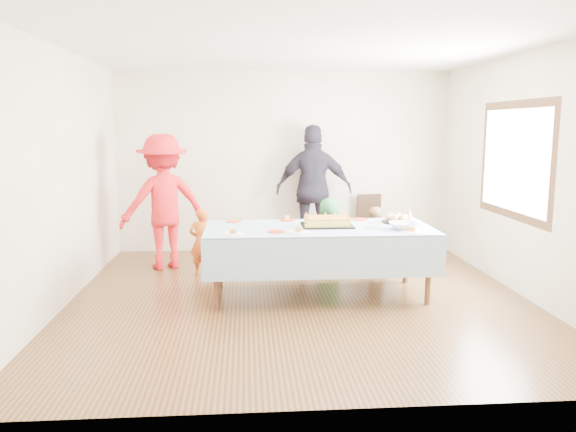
# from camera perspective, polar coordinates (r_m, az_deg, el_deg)

# --- Properties ---
(ground) EXTENTS (5.00, 5.00, 0.00)m
(ground) POSITION_cam_1_polar(r_m,az_deg,el_deg) (6.30, 1.14, -8.28)
(ground) COLOR #492714
(ground) RESTS_ON ground
(room_walls) EXTENTS (5.04, 5.04, 2.72)m
(room_walls) POSITION_cam_1_polar(r_m,az_deg,el_deg) (6.02, 1.71, 8.04)
(room_walls) COLOR beige
(room_walls) RESTS_ON ground
(party_table) EXTENTS (2.50, 1.10, 0.78)m
(party_table) POSITION_cam_1_polar(r_m,az_deg,el_deg) (6.23, 3.14, -1.62)
(party_table) COLOR #502E1B
(party_table) RESTS_ON ground
(birthday_cake) EXTENTS (0.56, 0.43, 0.10)m
(birthday_cake) POSITION_cam_1_polar(r_m,az_deg,el_deg) (6.28, 3.99, -0.60)
(birthday_cake) COLOR black
(birthday_cake) RESTS_ON party_table
(rolls_tray) EXTENTS (0.35, 0.35, 0.10)m
(rolls_tray) POSITION_cam_1_polar(r_m,az_deg,el_deg) (6.60, 10.96, -0.29)
(rolls_tray) COLOR black
(rolls_tray) RESTS_ON party_table
(punch_bowl) EXTENTS (0.31, 0.31, 0.08)m
(punch_bowl) POSITION_cam_1_polar(r_m,az_deg,el_deg) (6.19, 11.64, -0.99)
(punch_bowl) COLOR silver
(punch_bowl) RESTS_ON party_table
(party_hat) EXTENTS (0.09, 0.09, 0.15)m
(party_hat) POSITION_cam_1_polar(r_m,az_deg,el_deg) (6.83, 12.22, 0.25)
(party_hat) COLOR white
(party_hat) RESTS_ON party_table
(fork_pile) EXTENTS (0.24, 0.18, 0.07)m
(fork_pile) POSITION_cam_1_polar(r_m,az_deg,el_deg) (6.19, 8.76, -0.95)
(fork_pile) COLOR white
(fork_pile) RESTS_ON party_table
(plate_red_far_a) EXTENTS (0.17, 0.17, 0.01)m
(plate_red_far_a) POSITION_cam_1_polar(r_m,az_deg,el_deg) (6.57, -5.54, -0.54)
(plate_red_far_a) COLOR red
(plate_red_far_a) RESTS_ON party_table
(plate_red_far_b) EXTENTS (0.17, 0.17, 0.01)m
(plate_red_far_b) POSITION_cam_1_polar(r_m,az_deg,el_deg) (6.63, -0.09, -0.42)
(plate_red_far_b) COLOR red
(plate_red_far_b) RESTS_ON party_table
(plate_red_far_c) EXTENTS (0.17, 0.17, 0.01)m
(plate_red_far_c) POSITION_cam_1_polar(r_m,az_deg,el_deg) (6.56, 3.21, -0.53)
(plate_red_far_c) COLOR red
(plate_red_far_c) RESTS_ON party_table
(plate_red_far_d) EXTENTS (0.18, 0.18, 0.01)m
(plate_red_far_d) POSITION_cam_1_polar(r_m,az_deg,el_deg) (6.74, 7.34, -0.33)
(plate_red_far_d) COLOR red
(plate_red_far_d) RESTS_ON party_table
(plate_red_near) EXTENTS (0.18, 0.18, 0.01)m
(plate_red_near) POSITION_cam_1_polar(r_m,az_deg,el_deg) (5.92, -1.20, -1.58)
(plate_red_near) COLOR red
(plate_red_near) RESTS_ON party_table
(plate_white_left) EXTENTS (0.22, 0.22, 0.01)m
(plate_white_left) POSITION_cam_1_polar(r_m,az_deg,el_deg) (5.80, -5.59, -1.85)
(plate_white_left) COLOR white
(plate_white_left) RESTS_ON party_table
(plate_white_mid) EXTENTS (0.22, 0.22, 0.01)m
(plate_white_mid) POSITION_cam_1_polar(r_m,az_deg,el_deg) (5.88, 1.05, -1.65)
(plate_white_mid) COLOR white
(plate_white_mid) RESTS_ON party_table
(plate_white_right) EXTENTS (0.23, 0.23, 0.01)m
(plate_white_right) POSITION_cam_1_polar(r_m,az_deg,el_deg) (6.04, 12.47, -1.57)
(plate_white_right) COLOR white
(plate_white_right) RESTS_ON party_table
(dining_chair) EXTENTS (0.40, 0.40, 0.86)m
(dining_chair) POSITION_cam_1_polar(r_m,az_deg,el_deg) (8.58, 8.38, -0.40)
(dining_chair) COLOR black
(dining_chair) RESTS_ON ground
(toddler_left) EXTENTS (0.33, 0.24, 0.86)m
(toddler_left) POSITION_cam_1_polar(r_m,az_deg,el_deg) (7.22, -8.77, -2.59)
(toddler_left) COLOR #C35118
(toddler_left) RESTS_ON ground
(toddler_mid) EXTENTS (0.55, 0.46, 0.95)m
(toddler_mid) POSITION_cam_1_polar(r_m,az_deg,el_deg) (7.43, 4.20, -1.82)
(toddler_mid) COLOR #287A3F
(toddler_mid) RESTS_ON ground
(toddler_right) EXTENTS (0.51, 0.45, 0.86)m
(toddler_right) POSITION_cam_1_polar(r_m,az_deg,el_deg) (7.34, 8.59, -2.40)
(toddler_right) COLOR tan
(toddler_right) RESTS_ON ground
(adult_left) EXTENTS (1.31, 1.04, 1.78)m
(adult_left) POSITION_cam_1_polar(r_m,az_deg,el_deg) (7.60, -12.53, 1.40)
(adult_left) COLOR red
(adult_left) RESTS_ON ground
(adult_right) EXTENTS (1.17, 0.60, 1.91)m
(adult_right) POSITION_cam_1_polar(r_m,az_deg,el_deg) (8.30, 2.65, 2.68)
(adult_right) COLOR #292533
(adult_right) RESTS_ON ground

